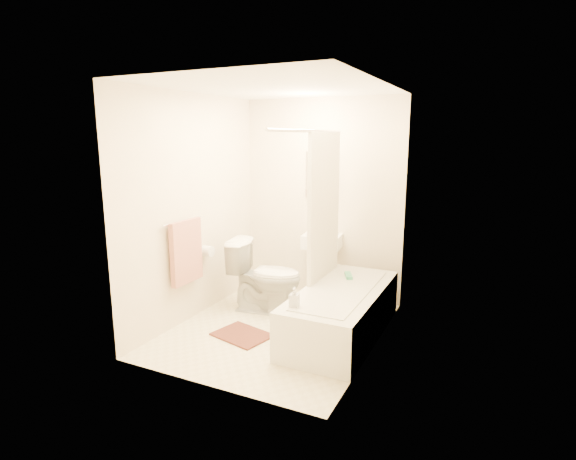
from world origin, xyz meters
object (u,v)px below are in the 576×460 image
at_px(sink, 322,264).
at_px(bathtub, 342,312).
at_px(bath_mat, 242,335).
at_px(soap_bottle, 294,298).
at_px(toilet, 266,277).

height_order(sink, bathtub, sink).
distance_m(bath_mat, soap_bottle, 0.87).
bearing_deg(soap_bottle, sink, 102.11).
relative_size(bathtub, soap_bottle, 9.29).
relative_size(toilet, soap_bottle, 4.56).
distance_m(toilet, bathtub, 1.02).
distance_m(sink, bath_mat, 1.46).
xyz_separation_m(toilet, soap_bottle, (0.75, -0.86, 0.16)).
xyz_separation_m(toilet, sink, (0.43, 0.66, 0.04)).
bearing_deg(soap_bottle, bath_mat, 165.64).
xyz_separation_m(bath_mat, soap_bottle, (0.65, -0.17, 0.55)).
bearing_deg(toilet, bath_mat, 179.07).
height_order(sink, bath_mat, sink).
distance_m(bathtub, bath_mat, 1.02).
distance_m(toilet, bath_mat, 0.80).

